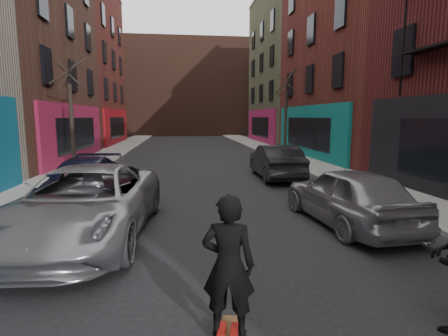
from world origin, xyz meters
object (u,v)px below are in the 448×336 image
object	(u,v)px
tree_right_far	(286,105)
parked_right_end	(276,162)
parked_left_far	(86,203)
tree_left_far	(71,104)
parked_right_far	(348,196)
parked_left_end	(83,180)
skateboarder	(228,266)

from	to	relation	value
tree_right_far	parked_right_end	xyz separation A→B (m)	(-3.00, -8.41, -2.77)
tree_right_far	parked_right_end	size ratio (longest dim) A/B	1.48
tree_right_far	parked_left_far	xyz separation A→B (m)	(-9.40, -15.54, -2.71)
tree_right_far	parked_right_end	world-z (taller)	tree_right_far
tree_right_far	tree_left_far	bearing A→B (deg)	-154.18
tree_right_far	parked_left_far	world-z (taller)	tree_right_far
parked_right_far	tree_right_far	bearing A→B (deg)	-106.06
tree_left_far	tree_right_far	xyz separation A→B (m)	(12.40, 6.00, 0.15)
tree_left_far	parked_left_far	distance (m)	10.32
parked_right_far	parked_right_end	bearing A→B (deg)	-95.00
parked_left_end	parked_right_end	distance (m)	8.20
parked_left_far	skateboarder	size ratio (longest dim) A/B	3.32
tree_right_far	parked_right_far	size ratio (longest dim) A/B	1.52
skateboarder	parked_right_end	bearing A→B (deg)	-95.24
parked_right_far	parked_right_end	size ratio (longest dim) A/B	0.97
skateboarder	tree_right_far	bearing A→B (deg)	-95.86
skateboarder	parked_right_far	bearing A→B (deg)	-117.59
parked_left_far	skateboarder	world-z (taller)	skateboarder
parked_left_far	parked_right_end	size ratio (longest dim) A/B	1.28
tree_right_far	skateboarder	bearing A→B (deg)	-108.81
parked_left_end	skateboarder	bearing A→B (deg)	-63.77
tree_left_far	skateboarder	bearing A→B (deg)	-67.36
tree_right_far	parked_right_end	distance (m)	9.35
tree_right_far	parked_right_far	world-z (taller)	tree_right_far
parked_right_far	skateboarder	distance (m)	5.69
parked_left_far	parked_right_end	world-z (taller)	parked_left_far
parked_left_far	parked_right_end	xyz separation A→B (m)	(6.40, 7.12, -0.06)
parked_left_far	parked_left_end	world-z (taller)	parked_left_far
parked_left_far	parked_right_end	distance (m)	9.58
parked_left_end	parked_left_far	bearing A→B (deg)	-73.58
parked_left_end	tree_left_far	bearing A→B (deg)	109.14
tree_right_far	parked_left_end	distance (m)	16.05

